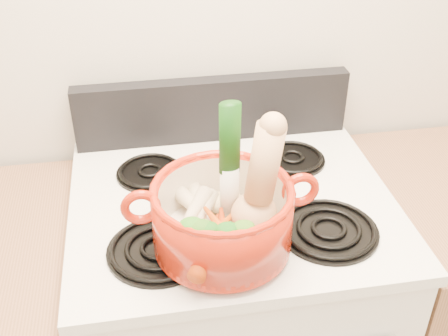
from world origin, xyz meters
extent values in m
cube|color=beige|center=(0.00, 1.75, 1.30)|extent=(3.50, 0.02, 2.60)
cube|color=silver|center=(0.00, 1.40, 0.46)|extent=(0.76, 0.65, 0.92)
cube|color=silver|center=(0.00, 1.40, 0.93)|extent=(0.78, 0.67, 0.03)
cube|color=black|center=(0.00, 1.70, 1.04)|extent=(0.76, 0.05, 0.18)
cylinder|color=black|center=(-0.19, 1.24, 0.96)|extent=(0.22, 0.22, 0.02)
cylinder|color=black|center=(0.19, 1.24, 0.96)|extent=(0.22, 0.22, 0.02)
cylinder|color=black|center=(-0.19, 1.54, 0.96)|extent=(0.17, 0.17, 0.02)
cylinder|color=black|center=(0.19, 1.54, 0.96)|extent=(0.17, 0.17, 0.02)
cylinder|color=#A11C09|center=(-0.05, 1.22, 1.04)|extent=(0.29, 0.29, 0.14)
torus|color=#A11C09|center=(-0.22, 1.22, 1.09)|extent=(0.08, 0.02, 0.08)
torus|color=#A11C09|center=(0.11, 1.23, 1.09)|extent=(0.08, 0.02, 0.08)
cylinder|color=silver|center=(-0.03, 1.27, 1.14)|extent=(0.05, 0.05, 0.29)
ellipsoid|color=#D9C685|center=(-0.04, 1.30, 1.02)|extent=(0.09, 0.08, 0.04)
cone|color=beige|center=(-0.09, 1.27, 1.02)|extent=(0.05, 0.21, 0.06)
cone|color=beige|center=(-0.11, 1.23, 1.03)|extent=(0.12, 0.18, 0.05)
cone|color=beige|center=(-0.10, 1.27, 1.03)|extent=(0.13, 0.18, 0.06)
cone|color=beige|center=(-0.12, 1.23, 1.04)|extent=(0.13, 0.17, 0.05)
cone|color=#BF3C09|center=(-0.09, 1.17, 1.02)|extent=(0.10, 0.18, 0.05)
cone|color=#D7520A|center=(-0.10, 1.17, 1.02)|extent=(0.04, 0.15, 0.04)
cone|color=#DA3D0A|center=(-0.06, 1.17, 1.03)|extent=(0.05, 0.18, 0.05)
cone|color=#C74F09|center=(-0.09, 1.17, 1.04)|extent=(0.13, 0.14, 0.05)
cone|color=#B95809|center=(-0.06, 1.17, 1.04)|extent=(0.08, 0.17, 0.05)
camera|label=1|loc=(-0.21, 0.33, 1.77)|focal=45.00mm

